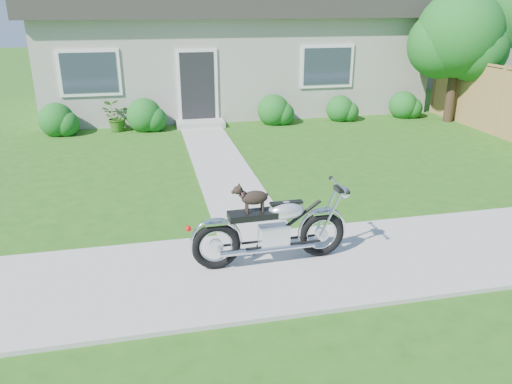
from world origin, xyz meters
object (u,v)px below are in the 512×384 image
Objects in this scene: fence at (501,102)px; potted_plant_right at (270,110)px; potted_plant_left at (115,117)px; tree_near at (464,39)px; house at (230,42)px; motorcycle_with_dog at (273,228)px.

potted_plant_right is (-5.69, 2.80, -0.54)m from fence.
potted_plant_left is (-10.20, 2.80, -0.53)m from fence.
house is at bearing 144.07° from tree_near.
tree_near reaches higher than fence.
fence is (6.30, -6.24, -1.22)m from house.
potted_plant_left is at bearing 180.00° from potted_plant_right.
house reaches higher than motorcycle_with_dog.
house reaches higher than potted_plant_left.
fence is 9.62m from motorcycle_with_dog.
house reaches higher than fence.
potted_plant_right is (-5.52, 1.00, -2.04)m from tree_near.
tree_near is 10.28m from potted_plant_left.
fence is 2.98× the size of motorcycle_with_dog.
house is 15.23× the size of potted_plant_left.
tree_near is 1.72× the size of motorcycle_with_dog.
motorcycle_with_dog is (-2.08, -8.44, 0.15)m from potted_plant_right.
potted_plant_left is (-3.90, -3.44, -1.74)m from house.
motorcycle_with_dog is at bearing -97.06° from house.
house is 1.90× the size of fence.
house is 5.67× the size of motorcycle_with_dog.
motorcycle_with_dog is at bearing -103.84° from potted_plant_right.
potted_plant_left is (-10.03, 1.00, -2.03)m from tree_near.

